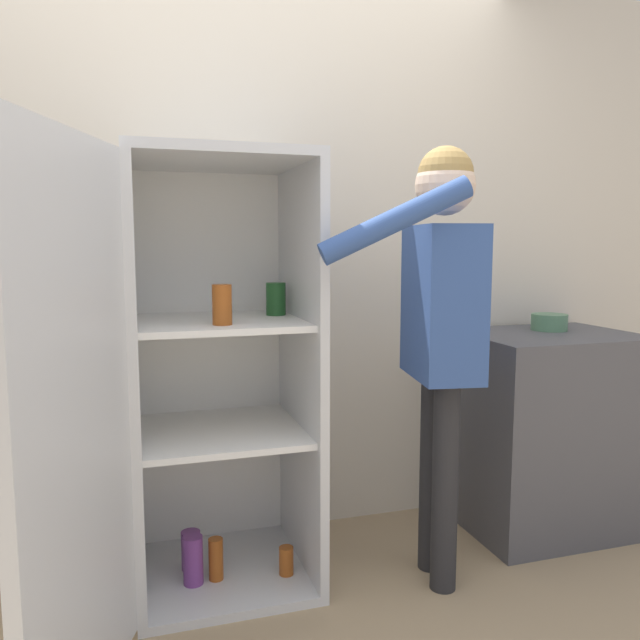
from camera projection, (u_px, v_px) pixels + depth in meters
name	position (u px, v px, depth m)	size (l,w,h in m)	color
wall_back	(242.00, 254.00, 2.75)	(7.00, 0.06, 2.55)	beige
refrigerator	(194.00, 382.00, 2.28)	(0.96, 1.29, 1.65)	silver
person	(440.00, 306.00, 2.35)	(0.68, 0.51, 1.68)	#262628
counter	(546.00, 430.00, 2.91)	(0.78, 0.61, 0.91)	#4C4C51
bowl	(549.00, 322.00, 2.96)	(0.17, 0.17, 0.08)	#517F5B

